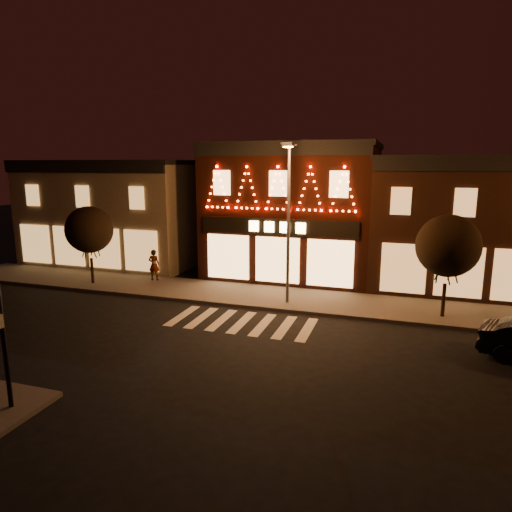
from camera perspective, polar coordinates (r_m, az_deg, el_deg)
The scene contains 9 objects.
ground at distance 17.36m, azimuth -6.37°, elevation -12.54°, with size 120.00×120.00×0.00m, color black.
sidewalk_far at distance 23.92m, azimuth 6.05°, elevation -5.54°, with size 44.00×4.00×0.15m, color #47423D.
building_left at distance 34.71m, azimuth -16.62°, elevation 5.41°, with size 12.20×8.28×7.30m.
building_pulp at distance 29.29m, azimuth 4.85°, elevation 5.79°, with size 10.20×8.34×8.30m.
building_right_a at distance 28.71m, azimuth 23.67°, elevation 3.95°, with size 9.20×8.28×7.50m.
streetlamp_mid at distance 22.12m, azimuth 4.08°, elevation 5.58°, with size 0.67×1.81×7.90m.
tree_left at distance 27.99m, azimuth -20.22°, elevation 3.12°, with size 2.71×2.71×4.53m.
tree_right at distance 22.07m, azimuth 22.98°, elevation 1.18°, with size 2.82×2.82×4.71m.
pedestrian at distance 28.01m, azimuth -12.68°, elevation -1.09°, with size 0.68×0.45×1.88m, color gray.
Camera 1 is at (6.69, -14.39, 7.05)m, focal length 31.85 mm.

